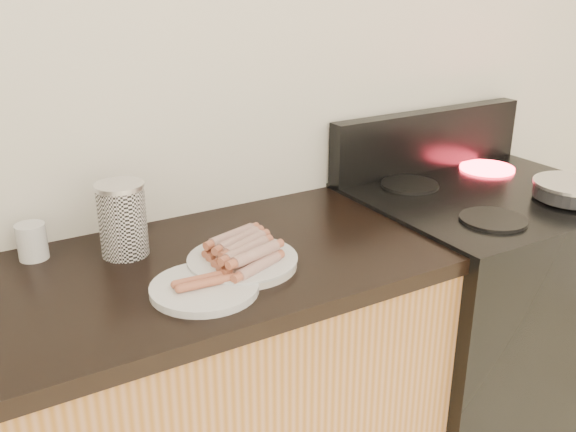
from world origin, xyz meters
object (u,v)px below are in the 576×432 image
main_plate (243,263)px  side_plate (204,288)px  stove (474,322)px  canister (123,219)px  frying_pan (574,190)px  mug (32,242)px

main_plate → side_plate: (-0.13, -0.07, 0.00)m
stove → canister: 1.22m
frying_pan → side_plate: frying_pan is taller
main_plate → canister: bearing=136.0°
stove → main_plate: size_ratio=3.58×
frying_pan → canister: bearing=149.7°
frying_pan → mug: size_ratio=4.46×
mug → canister: bearing=-24.1°
side_plate → canister: bearing=107.3°
main_plate → canister: 0.31m
canister → mug: 0.22m
stove → side_plate: 1.10m
main_plate → mug: mug is taller
main_plate → side_plate: size_ratio=1.08×
stove → frying_pan: 0.54m
frying_pan → mug: 1.49m
main_plate → canister: (-0.21, 0.21, 0.08)m
stove → mug: mug is taller
main_plate → mug: 0.51m
main_plate → mug: (-0.41, 0.29, 0.04)m
main_plate → side_plate: bearing=-151.3°
main_plate → mug: size_ratio=2.90×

